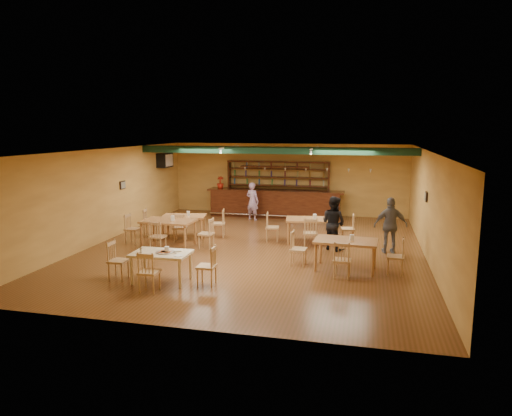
% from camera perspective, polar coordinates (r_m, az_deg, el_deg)
% --- Properties ---
extents(floor, '(12.00, 12.00, 0.00)m').
position_cam_1_polar(floor, '(14.49, -0.13, -4.90)').
color(floor, brown).
rests_on(floor, ground).
extents(ceiling_beam, '(10.00, 0.30, 0.25)m').
position_cam_1_polar(ceiling_beam, '(16.77, 2.11, 7.03)').
color(ceiling_beam, black).
rests_on(ceiling_beam, ceiling).
extents(track_rail_left, '(0.05, 2.50, 0.05)m').
position_cam_1_polar(track_rail_left, '(17.78, -3.25, 7.41)').
color(track_rail_left, silver).
rests_on(track_rail_left, ceiling).
extents(track_rail_right, '(0.05, 2.50, 0.05)m').
position_cam_1_polar(track_rail_right, '(17.15, 7.14, 7.26)').
color(track_rail_right, silver).
rests_on(track_rail_right, ceiling).
extents(ac_unit, '(0.34, 0.70, 0.48)m').
position_cam_1_polar(ac_unit, '(19.61, -11.04, 5.74)').
color(ac_unit, silver).
rests_on(ac_unit, wall_left).
extents(picture_left, '(0.04, 0.34, 0.28)m').
position_cam_1_polar(picture_left, '(16.90, -15.94, 2.71)').
color(picture_left, black).
rests_on(picture_left, wall_left).
extents(picture_right, '(0.04, 0.34, 0.28)m').
position_cam_1_polar(picture_right, '(14.37, 20.02, 1.30)').
color(picture_right, black).
rests_on(picture_right, wall_right).
extents(bar_counter, '(5.62, 0.85, 1.13)m').
position_cam_1_polar(bar_counter, '(19.38, 2.32, 0.55)').
color(bar_counter, black).
rests_on(bar_counter, ground).
extents(back_bar_hutch, '(4.35, 0.40, 2.28)m').
position_cam_1_polar(back_bar_hutch, '(19.91, 2.68, 2.47)').
color(back_bar_hutch, black).
rests_on(back_bar_hutch, ground).
extents(poinsettia, '(0.36, 0.36, 0.51)m').
position_cam_1_polar(poinsettia, '(19.85, -4.37, 3.13)').
color(poinsettia, '#B22210').
rests_on(poinsettia, bar_counter).
extents(dining_table_a, '(1.58, 1.12, 0.72)m').
position_cam_1_polar(dining_table_a, '(16.15, -8.73, -2.16)').
color(dining_table_a, '#A26739').
rests_on(dining_table_a, ground).
extents(dining_table_b, '(1.65, 1.12, 0.77)m').
position_cam_1_polar(dining_table_b, '(15.29, 6.57, -2.70)').
color(dining_table_b, '#A26739').
rests_on(dining_table_b, ground).
extents(dining_table_c, '(1.65, 1.03, 0.81)m').
position_cam_1_polar(dining_table_c, '(14.97, -10.59, -2.99)').
color(dining_table_c, '#A26739').
rests_on(dining_table_c, ground).
extents(dining_table_d, '(1.66, 1.07, 0.80)m').
position_cam_1_polar(dining_table_d, '(12.46, 10.84, -5.62)').
color(dining_table_d, '#A26739').
rests_on(dining_table_d, ground).
extents(near_table, '(1.38, 0.91, 0.73)m').
position_cam_1_polar(near_table, '(11.54, -11.42, -7.06)').
color(near_table, beige).
rests_on(near_table, ground).
extents(pizza_tray, '(0.40, 0.40, 0.01)m').
position_cam_1_polar(pizza_tray, '(11.40, -11.04, -5.31)').
color(pizza_tray, silver).
rests_on(pizza_tray, near_table).
extents(parmesan_shaker, '(0.08, 0.08, 0.11)m').
position_cam_1_polar(parmesan_shaker, '(11.49, -13.79, -5.05)').
color(parmesan_shaker, '#EAE5C6').
rests_on(parmesan_shaker, near_table).
extents(napkin_stack, '(0.24, 0.21, 0.03)m').
position_cam_1_polar(napkin_stack, '(11.48, -9.53, -5.13)').
color(napkin_stack, white).
rests_on(napkin_stack, near_table).
extents(pizza_server, '(0.33, 0.23, 0.00)m').
position_cam_1_polar(pizza_server, '(11.38, -10.27, -5.26)').
color(pizza_server, silver).
rests_on(pizza_server, pizza_tray).
extents(side_plate, '(0.23, 0.23, 0.01)m').
position_cam_1_polar(side_plate, '(11.06, -9.37, -5.74)').
color(side_plate, white).
rests_on(side_plate, near_table).
extents(patron_bar, '(0.64, 0.53, 1.52)m').
position_cam_1_polar(patron_bar, '(18.72, -0.44, 0.83)').
color(patron_bar, '#9154B6').
rests_on(patron_bar, ground).
extents(patron_right_a, '(1.00, 0.95, 1.64)m').
position_cam_1_polar(patron_right_a, '(14.35, 9.40, -1.82)').
color(patron_right_a, black).
rests_on(patron_right_a, ground).
extents(patron_right_b, '(1.03, 0.58, 1.66)m').
position_cam_1_polar(patron_right_b, '(14.32, 16.07, -2.05)').
color(patron_right_b, slate).
rests_on(patron_right_b, ground).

